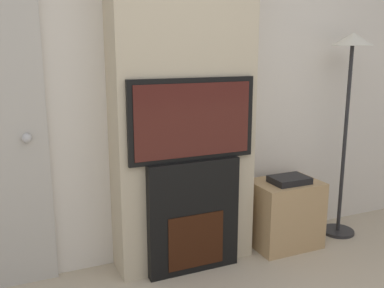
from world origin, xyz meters
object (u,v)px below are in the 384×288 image
(television, at_px, (192,120))
(media_stand, at_px, (285,213))
(floor_lamp, at_px, (350,79))
(fireplace, at_px, (192,216))

(television, xyz_separation_m, media_stand, (0.82, 0.05, -0.80))
(media_stand, bearing_deg, floor_lamp, 0.38)
(fireplace, bearing_deg, floor_lamp, 2.23)
(fireplace, height_order, media_stand, fireplace)
(floor_lamp, xyz_separation_m, media_stand, (-0.56, -0.00, -1.03))
(floor_lamp, relative_size, media_stand, 2.87)
(floor_lamp, distance_m, media_stand, 1.17)
(fireplace, distance_m, television, 0.68)
(floor_lamp, bearing_deg, fireplace, -177.77)
(media_stand, bearing_deg, television, -176.37)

